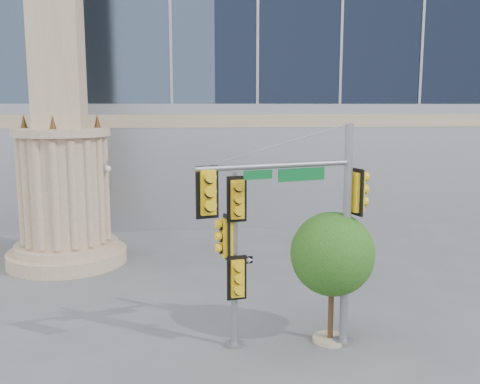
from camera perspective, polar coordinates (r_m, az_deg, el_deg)
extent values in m
plane|color=#545456|center=(12.83, 2.13, -18.07)|extent=(120.00, 120.00, 0.00)
cylinder|color=tan|center=(21.46, -17.89, -6.52)|extent=(4.40, 4.40, 0.50)
cylinder|color=tan|center=(21.36, -17.94, -5.49)|extent=(3.80, 3.80, 0.30)
cylinder|color=tan|center=(20.94, -18.23, 0.22)|extent=(3.00, 3.00, 4.00)
cylinder|color=tan|center=(20.74, -18.52, 6.10)|extent=(3.50, 3.50, 0.30)
cone|color=#472D14|center=(20.50, -14.99, 7.35)|extent=(0.24, 0.24, 0.50)
cone|color=#472D14|center=(21.03, -22.07, 7.03)|extent=(0.24, 0.24, 0.50)
cylinder|color=slate|center=(14.11, 10.92, -15.37)|extent=(0.51, 0.51, 0.11)
cylinder|color=slate|center=(13.23, 11.27, -4.74)|extent=(0.20, 0.20, 5.47)
cylinder|color=slate|center=(11.96, 3.90, 2.82)|extent=(3.71, 1.18, 0.13)
cube|color=#0B6328|center=(12.27, 6.59, 1.87)|extent=(1.15, 0.36, 0.29)
cube|color=yellow|center=(11.40, -3.53, -0.03)|extent=(0.55, 0.38, 1.14)
cube|color=yellow|center=(13.16, 12.34, 0.00)|extent=(0.38, 0.55, 1.14)
cube|color=black|center=(13.10, 11.60, -4.28)|extent=(0.81, 0.26, 0.27)
cube|color=#AA130F|center=(13.26, 11.51, -6.97)|extent=(0.29, 0.11, 0.42)
cylinder|color=slate|center=(13.73, -0.58, -15.93)|extent=(0.42, 0.42, 0.10)
cylinder|color=slate|center=(12.98, -0.60, -7.43)|extent=(0.16, 0.16, 4.34)
cube|color=yellow|center=(12.44, -0.36, -0.76)|extent=(0.51, 0.33, 1.08)
cube|color=yellow|center=(12.77, -1.43, -4.88)|extent=(0.33, 0.51, 1.08)
cube|color=yellow|center=(12.91, -0.35, -9.13)|extent=(0.51, 0.33, 1.08)
cube|color=black|center=(12.91, 0.20, -7.31)|extent=(0.53, 0.12, 0.17)
cylinder|color=tan|center=(14.19, 9.58, -15.21)|extent=(0.89, 0.89, 0.10)
cylinder|color=#382314|center=(13.87, 9.67, -12.04)|extent=(0.14, 0.14, 1.78)
sphere|color=#114C14|center=(13.43, 9.83, -6.52)|extent=(2.08, 2.08, 2.08)
sphere|color=#114C14|center=(13.87, 11.28, -7.34)|extent=(1.29, 1.29, 1.29)
sphere|color=#114C14|center=(13.18, 8.65, -7.91)|extent=(1.09, 1.09, 1.09)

